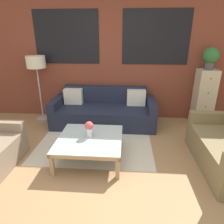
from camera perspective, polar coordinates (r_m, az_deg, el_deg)
name	(u,v)px	position (r m, az deg, el deg)	size (l,w,h in m)	color
ground_plane	(96,184)	(2.82, -4.45, -19.93)	(16.00, 16.00, 0.00)	#9E754C
wall_back_brick	(111,56)	(4.57, -0.34, 15.62)	(8.40, 0.09, 2.80)	brown
rug	(96,139)	(3.82, -4.56, -7.83)	(2.03, 1.78, 0.00)	beige
couch_dark	(104,112)	(4.37, -2.33, 0.05)	(2.18, 0.88, 0.78)	#1E2338
coffee_table	(90,141)	(3.16, -6.34, -8.12)	(0.99, 0.99, 0.36)	silver
floor_lamp	(36,65)	(4.69, -20.84, 12.49)	(0.40, 0.40, 1.44)	#B2B2B7
drawer_cabinet	(204,97)	(4.75, 24.73, 3.87)	(0.38, 0.40, 1.19)	#C6B793
potted_plant	(211,57)	(4.60, 26.37, 13.92)	(0.32, 0.32, 0.44)	#47474C
flower_vase	(89,128)	(3.11, -6.54, -4.53)	(0.13, 0.13, 0.25)	silver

